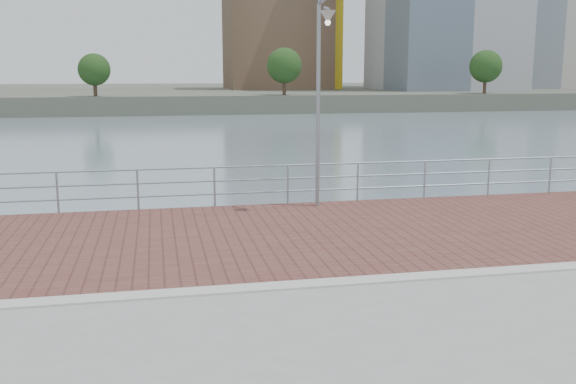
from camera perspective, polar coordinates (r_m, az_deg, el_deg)
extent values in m
cube|color=brown|center=(14.65, -1.27, -3.83)|extent=(40.00, 6.80, 0.02)
cube|color=#B7B5AD|center=(11.27, 2.08, -8.21)|extent=(40.00, 0.40, 0.06)
cube|color=#4C5142|center=(132.95, -10.71, 8.57)|extent=(320.00, 95.00, 2.50)
cylinder|color=#8C9EA8|center=(17.82, -19.81, -0.08)|extent=(0.06, 0.06, 1.10)
cylinder|color=#8C9EA8|center=(17.64, -13.20, 0.17)|extent=(0.06, 0.06, 1.10)
cylinder|color=#8C9EA8|center=(17.70, -6.55, 0.42)|extent=(0.06, 0.06, 1.10)
cylinder|color=#8C9EA8|center=(18.00, -0.03, 0.66)|extent=(0.06, 0.06, 1.10)
cylinder|color=#8C9EA8|center=(18.51, 6.21, 0.88)|extent=(0.06, 0.06, 1.10)
cylinder|color=#8C9EA8|center=(19.24, 12.04, 1.07)|extent=(0.06, 0.06, 1.10)
cylinder|color=#8C9EA8|center=(20.15, 17.39, 1.24)|extent=(0.06, 0.06, 1.10)
cylinder|color=#8C9EA8|center=(21.22, 22.25, 1.39)|extent=(0.06, 0.06, 1.10)
cylinder|color=#8C9EA8|center=(17.73, -3.28, 2.29)|extent=(39.00, 0.05, 0.05)
cylinder|color=#8C9EA8|center=(17.79, -3.27, 1.10)|extent=(39.00, 0.05, 0.05)
cylinder|color=#8C9EA8|center=(17.85, -3.26, -0.05)|extent=(39.00, 0.05, 0.05)
cylinder|color=gray|center=(17.43, 2.69, 7.47)|extent=(0.11, 0.11, 5.42)
cylinder|color=gray|center=(17.05, 3.16, 16.51)|extent=(0.07, 0.90, 0.07)
cone|color=#B2B2AD|center=(16.60, 3.57, 16.04)|extent=(0.40, 0.40, 0.32)
cube|color=brown|center=(122.76, -1.12, 14.74)|extent=(18.00, 18.00, 23.83)
cylinder|color=#473323|center=(87.69, -16.79, 9.18)|extent=(0.50, 0.50, 3.21)
sphere|color=#193814|center=(87.67, -16.85, 10.38)|extent=(4.13, 4.13, 4.13)
cylinder|color=#473323|center=(89.11, -0.34, 9.81)|extent=(0.50, 0.50, 3.73)
sphere|color=#193814|center=(89.11, -0.34, 11.19)|extent=(4.80, 4.80, 4.80)
cylinder|color=#473323|center=(99.47, 17.10, 9.42)|extent=(0.50, 0.50, 3.67)
sphere|color=#193814|center=(99.47, 17.17, 10.63)|extent=(4.72, 4.72, 4.72)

